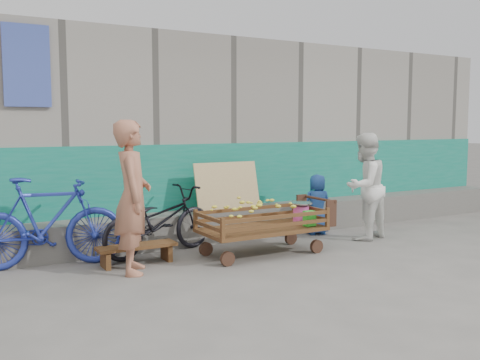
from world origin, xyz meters
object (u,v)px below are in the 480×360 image
child (317,204)px  bicycle_blue (47,222)px  woman (364,186)px  bicycle_dark (159,221)px  banana_cart (260,216)px  vendor_man (133,197)px  bench (137,250)px

child → bicycle_blue: 3.96m
woman → bicycle_dark: woman is taller
bicycle_blue → banana_cart: bearing=-95.8°
banana_cart → vendor_man: size_ratio=1.01×
vendor_man → bicycle_blue: size_ratio=0.97×
vendor_man → child: 3.25m
child → banana_cart: bearing=39.4°
bench → child: child is taller
bicycle_dark → bicycle_blue: 1.39m
bench → bicycle_dark: bicycle_dark is taller
bench → vendor_man: (-0.15, -0.33, 0.69)m
child → bicycle_blue: bicycle_blue is taller
woman → bicycle_dark: 3.03m
banana_cart → bench: bearing=167.8°
bench → bicycle_blue: 1.09m
child → bicycle_blue: (-3.96, 0.03, 0.07)m
woman → banana_cart: bearing=-13.0°
banana_cart → bicycle_blue: size_ratio=0.98×
banana_cart → bicycle_dark: bearing=148.8°
vendor_man → child: bearing=-58.6°
woman → bicycle_dark: (-2.95, 0.62, -0.34)m
banana_cart → woman: bearing=1.9°
banana_cart → child: 1.61m
child → bicycle_dark: (-2.58, -0.01, -0.03)m
bicycle_dark → bicycle_blue: (-1.38, 0.04, 0.10)m
woman → bicycle_blue: woman is taller
banana_cart → bicycle_dark: 1.31m
bicycle_dark → child: bearing=-104.2°
child → bicycle_dark: 2.58m
woman → bicycle_dark: bearing=-26.7°
woman → child: 0.79m
banana_cart → bench: size_ratio=1.82×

